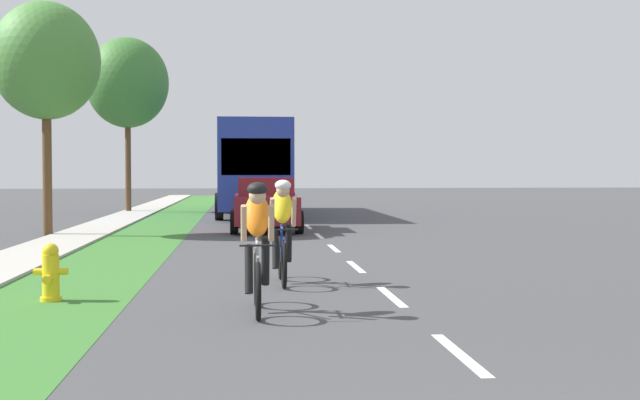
{
  "coord_description": "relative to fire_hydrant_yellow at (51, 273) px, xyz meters",
  "views": [
    {
      "loc": [
        -2.01,
        -2.65,
        1.7
      ],
      "look_at": [
        -0.15,
        16.9,
        1.02
      ],
      "focal_mm": 45.91,
      "sensor_mm": 36.0,
      "label": 1
    }
  ],
  "objects": [
    {
      "name": "ground_plane",
      "position": [
        4.52,
        11.7,
        -0.37
      ],
      "size": [
        120.0,
        120.0,
        0.0
      ],
      "primitive_type": "plane",
      "color": "#424244"
    },
    {
      "name": "lane_markings_center",
      "position": [
        4.52,
        15.7,
        -0.37
      ],
      "size": [
        0.12,
        54.3,
        0.01
      ],
      "color": "white",
      "rests_on": "ground_plane"
    },
    {
      "name": "street_tree_near",
      "position": [
        -2.61,
        11.17,
        4.21
      ],
      "size": [
        2.81,
        2.81,
        6.15
      ],
      "color": "brown",
      "rests_on": "ground_plane"
    },
    {
      "name": "sedan_maroon",
      "position": [
        3.17,
        12.62,
        0.4
      ],
      "size": [
        1.98,
        4.3,
        1.52
      ],
      "color": "maroon",
      "rests_on": "ground_plane"
    },
    {
      "name": "street_tree_far",
      "position": [
        -2.25,
        23.84,
        5.01
      ],
      "size": [
        3.41,
        3.41,
        7.27
      ],
      "color": "brown",
      "rests_on": "ground_plane"
    },
    {
      "name": "cyclist_lead",
      "position": [
        2.68,
        -1.18,
        0.44
      ],
      "size": [
        0.42,
        1.72,
        1.58
      ],
      "color": "black",
      "rests_on": "ground_plane"
    },
    {
      "name": "cyclist_trailing",
      "position": [
        3.1,
        1.34,
        0.44
      ],
      "size": [
        0.42,
        1.72,
        1.58
      ],
      "color": "black",
      "rests_on": "ground_plane"
    },
    {
      "name": "fire_hydrant_yellow",
      "position": [
        0.0,
        0.0,
        0.0
      ],
      "size": [
        0.44,
        0.38,
        0.76
      ],
      "color": "yellow",
      "rests_on": "ground_plane"
    },
    {
      "name": "bus_blue",
      "position": [
        2.95,
        21.45,
        1.61
      ],
      "size": [
        2.78,
        11.6,
        3.48
      ],
      "color": "#23389E",
      "rests_on": "ground_plane"
    },
    {
      "name": "grass_verge",
      "position": [
        0.0,
        11.7,
        -0.37
      ],
      "size": [
        2.08,
        70.0,
        0.01
      ],
      "primitive_type": "cube",
      "color": "#38722D",
      "rests_on": "ground_plane"
    },
    {
      "name": "sidewalk_concrete",
      "position": [
        -1.78,
        11.7,
        -0.37
      ],
      "size": [
        1.48,
        70.0,
        0.1
      ],
      "primitive_type": "cube",
      "color": "#B2ADA3",
      "rests_on": "ground_plane"
    }
  ]
}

